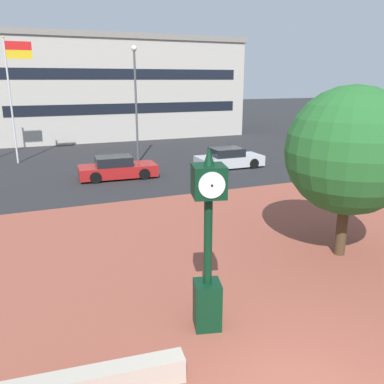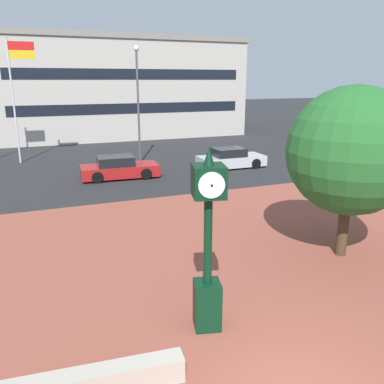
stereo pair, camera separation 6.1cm
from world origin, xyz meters
TOP-DOWN VIEW (x-y plane):
  - plaza_brick_paving at (0.00, 4.56)m, footprint 44.00×17.13m
  - planter_wall at (-3.26, 1.62)m, footprint 3.22×0.70m
  - street_clock at (-0.60, 2.75)m, footprint 0.81×0.84m
  - plaza_tree at (5.21, 4.86)m, footprint 4.21×3.92m
  - car_street_near at (0.45, 17.78)m, footprint 4.46×2.10m
  - car_street_mid at (7.71, 17.93)m, footprint 4.27×1.94m
  - flagpole_secondary at (-4.73, 24.57)m, footprint 1.69×0.14m
  - civic_building at (4.58, 38.60)m, footprint 23.72×14.44m
  - street_lamp_post at (2.69, 21.62)m, footprint 0.36×0.36m

SIDE VIEW (x-z plane):
  - plaza_brick_paving at x=0.00m, z-range 0.00..0.01m
  - planter_wall at x=-3.26m, z-range 0.00..0.50m
  - car_street_mid at x=7.71m, z-range -0.07..1.21m
  - car_street_near at x=0.45m, z-range -0.07..1.21m
  - street_clock at x=-0.60m, z-range -0.13..4.04m
  - plaza_tree at x=5.21m, z-range 0.63..5.98m
  - street_lamp_post at x=2.69m, z-range 0.77..8.34m
  - civic_building at x=4.58m, z-range 0.01..9.43m
  - flagpole_secondary at x=-4.73m, z-range 0.84..8.95m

